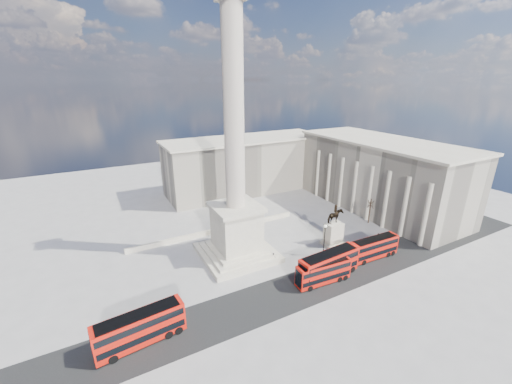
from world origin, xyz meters
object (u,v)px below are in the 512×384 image
object	(u,v)px
red_bus_d	(374,248)
pedestrian_crossing	(274,257)
red_bus_a	(141,328)
victorian_lamp	(324,238)
equestrian_statue	(334,231)
pedestrian_walking	(346,254)
nelsons_column	(236,195)
red_bus_c	(329,264)
red_bus_b	(324,272)
pedestrian_standing	(378,236)

from	to	relation	value
red_bus_d	pedestrian_crossing	size ratio (longest dim) A/B	5.75
red_bus_a	victorian_lamp	distance (m)	36.12
pedestrian_crossing	equestrian_statue	bearing A→B (deg)	-106.81
victorian_lamp	pedestrian_crossing	distance (m)	10.70
red_bus_d	pedestrian_walking	xyz separation A→B (m)	(-5.01, 2.33, -1.29)
victorian_lamp	pedestrian_crossing	world-z (taller)	victorian_lamp
nelsons_column	pedestrian_walking	world-z (taller)	nelsons_column
pedestrian_walking	red_bus_a	bearing A→B (deg)	-161.30
equestrian_statue	pedestrian_crossing	xyz separation A→B (m)	(-14.75, 0.15, -2.32)
red_bus_d	pedestrian_walking	size ratio (longest dim) A/B	5.54
red_bus_c	pedestrian_walking	size ratio (longest dim) A/B	6.35
red_bus_d	equestrian_statue	world-z (taller)	equestrian_statue
red_bus_a	red_bus_b	bearing A→B (deg)	-7.68
victorian_lamp	pedestrian_standing	size ratio (longest dim) A/B	4.41
nelsons_column	red_bus_a	world-z (taller)	nelsons_column
nelsons_column	victorian_lamp	distance (m)	19.40
victorian_lamp	red_bus_a	bearing A→B (deg)	-170.82
red_bus_a	red_bus_d	bearing A→B (deg)	-4.91
pedestrian_standing	pedestrian_crossing	xyz separation A→B (m)	(-24.93, 3.30, 0.14)
red_bus_c	victorian_lamp	size ratio (longest dim) A/B	1.76
pedestrian_walking	pedestrian_crossing	size ratio (longest dim) A/B	1.04
nelsons_column	red_bus_d	xyz separation A→B (m)	(23.33, -13.83, -10.67)
red_bus_a	pedestrian_walking	size ratio (longest dim) A/B	6.15
nelsons_column	victorian_lamp	world-z (taller)	nelsons_column
red_bus_a	red_bus_b	size ratio (longest dim) A/B	1.16
nelsons_column	pedestrian_crossing	world-z (taller)	nelsons_column
red_bus_d	red_bus_a	bearing A→B (deg)	-177.33
red_bus_b	nelsons_column	bearing A→B (deg)	124.62
nelsons_column	red_bus_b	distance (m)	21.02
equestrian_statue	pedestrian_standing	world-z (taller)	equestrian_statue
equestrian_statue	pedestrian_walking	world-z (taller)	equestrian_statue
red_bus_d	victorian_lamp	world-z (taller)	victorian_lamp
red_bus_d	pedestrian_crossing	bearing A→B (deg)	157.61
red_bus_c	red_bus_d	world-z (taller)	red_bus_c
equestrian_statue	pedestrian_standing	size ratio (longest dim) A/B	5.83
pedestrian_crossing	red_bus_d	bearing A→B (deg)	-130.47
equestrian_statue	pedestrian_standing	xyz separation A→B (m)	(10.17, -3.15, -2.45)
nelsons_column	red_bus_c	size ratio (longest dim) A/B	4.08
pedestrian_walking	pedestrian_standing	world-z (taller)	pedestrian_walking
equestrian_statue	red_bus_a	bearing A→B (deg)	-167.97
victorian_lamp	equestrian_statue	world-z (taller)	equestrian_statue
red_bus_a	pedestrian_crossing	bearing A→B (deg)	13.07
red_bus_d	pedestrian_standing	world-z (taller)	red_bus_d
red_bus_a	pedestrian_crossing	distance (m)	27.37
pedestrian_standing	pedestrian_walking	bearing A→B (deg)	16.19
nelsons_column	equestrian_statue	distance (m)	22.90
nelsons_column	equestrian_statue	xyz separation A→B (m)	(19.93, -5.80, -9.67)
red_bus_d	pedestrian_crossing	distance (m)	19.96
equestrian_statue	red_bus_c	bearing A→B (deg)	-134.67
red_bus_d	victorian_lamp	bearing A→B (deg)	150.45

